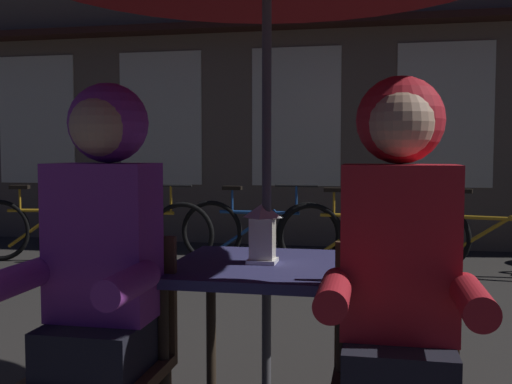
# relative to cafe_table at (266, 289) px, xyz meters

# --- Properties ---
(cafe_table) EXTENTS (0.72, 0.72, 0.74)m
(cafe_table) POSITION_rel_cafe_table_xyz_m (0.00, 0.00, 0.00)
(cafe_table) COLOR navy
(cafe_table) RESTS_ON ground_plane
(lantern) EXTENTS (0.11, 0.11, 0.23)m
(lantern) POSITION_rel_cafe_table_xyz_m (-0.02, 0.00, 0.22)
(lantern) COLOR white
(lantern) RESTS_ON cafe_table
(chair_left) EXTENTS (0.40, 0.40, 0.87)m
(chair_left) POSITION_rel_cafe_table_xyz_m (-0.48, -0.37, -0.15)
(chair_left) COLOR #513823
(chair_left) RESTS_ON ground_plane
(chair_right) EXTENTS (0.40, 0.40, 0.87)m
(chair_right) POSITION_rel_cafe_table_xyz_m (0.48, -0.37, -0.15)
(chair_right) COLOR #513823
(chair_right) RESTS_ON ground_plane
(person_left_hooded) EXTENTS (0.45, 0.56, 1.40)m
(person_left_hooded) POSITION_rel_cafe_table_xyz_m (-0.48, -0.43, 0.21)
(person_left_hooded) COLOR black
(person_left_hooded) RESTS_ON ground_plane
(person_right_hooded) EXTENTS (0.45, 0.56, 1.40)m
(person_right_hooded) POSITION_rel_cafe_table_xyz_m (0.48, -0.43, 0.21)
(person_right_hooded) COLOR black
(person_right_hooded) RESTS_ON ground_plane
(shopfront_building) EXTENTS (10.00, 0.93, 6.20)m
(shopfront_building) POSITION_rel_cafe_table_xyz_m (-0.56, 5.40, 2.45)
(shopfront_building) COLOR #6B5B4C
(shopfront_building) RESTS_ON ground_plane
(bicycle_nearest) EXTENTS (1.66, 0.38, 0.84)m
(bicycle_nearest) POSITION_rel_cafe_table_xyz_m (-3.03, 3.53, -0.29)
(bicycle_nearest) COLOR black
(bicycle_nearest) RESTS_ON ground_plane
(bicycle_second) EXTENTS (1.68, 0.12, 0.84)m
(bicycle_second) POSITION_rel_cafe_table_xyz_m (-2.03, 3.51, -0.29)
(bicycle_second) COLOR black
(bicycle_second) RESTS_ON ground_plane
(bicycle_third) EXTENTS (1.68, 0.08, 0.84)m
(bicycle_third) POSITION_rel_cafe_table_xyz_m (-0.77, 3.77, -0.29)
(bicycle_third) COLOR black
(bicycle_third) RESTS_ON ground_plane
(bicycle_fourth) EXTENTS (1.68, 0.10, 0.84)m
(bicycle_fourth) POSITION_rel_cafe_table_xyz_m (0.29, 3.67, -0.29)
(bicycle_fourth) COLOR black
(bicycle_fourth) RESTS_ON ground_plane
(bicycle_fifth) EXTENTS (1.65, 0.41, 0.84)m
(bicycle_fifth) POSITION_rel_cafe_table_xyz_m (1.50, 3.67, -0.29)
(bicycle_fifth) COLOR black
(bicycle_fifth) RESTS_ON ground_plane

